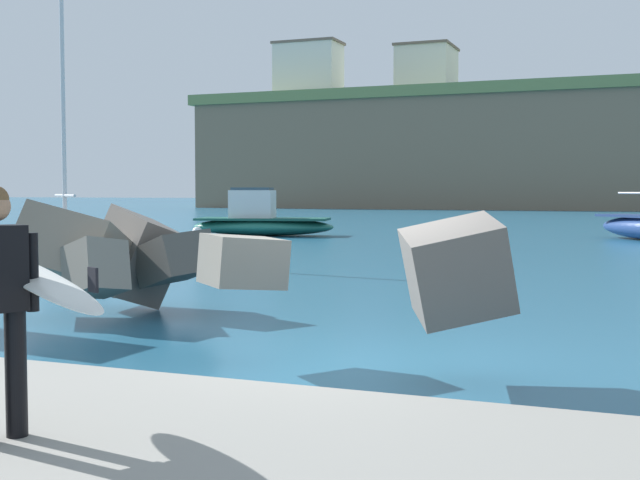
# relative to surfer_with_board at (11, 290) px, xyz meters

# --- Properties ---
(ground_plane) EXTENTS (400.00, 400.00, 0.00)m
(ground_plane) POSITION_rel_surfer_with_board_xyz_m (1.21, 3.96, -1.28)
(ground_plane) COLOR #235B7A
(walkway_path) EXTENTS (48.00, 4.40, 0.24)m
(walkway_path) POSITION_rel_surfer_with_board_xyz_m (1.21, -0.04, -1.16)
(walkway_path) COLOR gray
(walkway_path) RESTS_ON ground
(breakwater_jetty) EXTENTS (30.78, 6.42, 2.77)m
(breakwater_jetty) POSITION_rel_surfer_with_board_xyz_m (2.22, 5.11, 0.03)
(breakwater_jetty) COLOR #4C4944
(breakwater_jetty) RESTS_ON ground
(surfer_with_board) EXTENTS (2.01, 1.55, 1.78)m
(surfer_with_board) POSITION_rel_surfer_with_board_xyz_m (0.00, 0.00, 0.00)
(surfer_with_board) COLOR black
(surfer_with_board) RESTS_ON walkway_path
(boat_near_left) EXTENTS (6.63, 3.60, 2.13)m
(boat_near_left) POSITION_rel_surfer_with_board_xyz_m (-11.66, 28.59, -0.63)
(boat_near_left) COLOR #1E6656
(boat_near_left) RESTS_ON ground
(boat_near_right) EXTENTS (5.31, 5.09, 7.49)m
(boat_near_right) POSITION_rel_surfer_with_board_xyz_m (-11.64, 15.18, -0.73)
(boat_near_right) COLOR beige
(boat_near_right) RESTS_ON ground
(mooring_buoy_middle) EXTENTS (0.44, 0.44, 0.44)m
(mooring_buoy_middle) POSITION_rel_surfer_with_board_xyz_m (-13.79, 26.73, -1.06)
(mooring_buoy_middle) COLOR silver
(mooring_buoy_middle) RESTS_ON ground
(headland_bluff) EXTENTS (74.38, 32.99, 13.24)m
(headland_bluff) POSITION_rel_surfer_with_board_xyz_m (-9.01, 97.90, 5.36)
(headland_bluff) COLOR #756651
(headland_bluff) RESTS_ON ground
(station_building_west) EXTENTS (6.68, 7.38, 6.44)m
(station_building_west) POSITION_rel_surfer_with_board_xyz_m (-21.16, 95.92, 15.20)
(station_building_west) COLOR silver
(station_building_west) RESTS_ON headland_bluff
(station_building_central) EXTENTS (7.97, 4.62, 6.59)m
(station_building_central) POSITION_rel_surfer_with_board_xyz_m (-33.96, 88.95, 15.27)
(station_building_central) COLOR silver
(station_building_central) RESTS_ON headland_bluff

